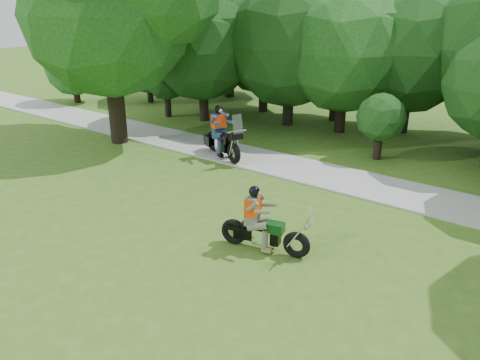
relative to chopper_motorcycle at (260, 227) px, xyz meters
The scene contains 5 objects.
ground 2.90m from the chopper_motorcycle, 71.58° to the right, with size 100.00×100.00×0.00m, color #3D641C.
walkway 5.41m from the chopper_motorcycle, 80.41° to the left, with size 60.00×2.20×0.06m, color #A4A49F.
tree_line 12.14m from the chopper_motorcycle, 80.89° to the left, with size 40.86×12.43×7.88m.
chopper_motorcycle is the anchor object (origin of this frame).
touring_motorcycle 6.92m from the chopper_motorcycle, 136.37° to the left, with size 2.35×1.48×1.89m.
Camera 1 is at (4.54, -5.44, 5.66)m, focal length 35.00 mm.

